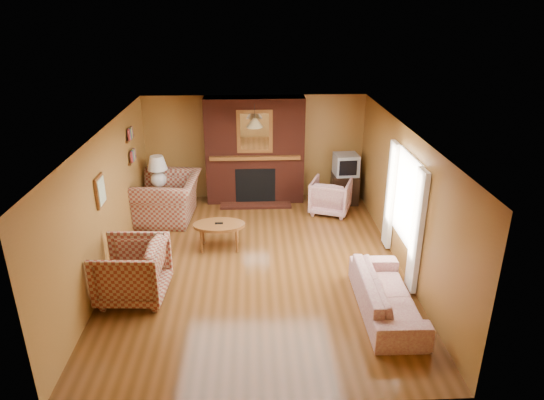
{
  "coord_description": "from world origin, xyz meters",
  "views": [
    {
      "loc": [
        -0.07,
        -7.52,
        4.33
      ],
      "look_at": [
        0.28,
        0.6,
        0.98
      ],
      "focal_mm": 32.0,
      "sensor_mm": 36.0,
      "label": 1
    }
  ],
  "objects_px": {
    "tv_stand": "(345,188)",
    "crt_tv": "(346,165)",
    "floral_sofa": "(387,295)",
    "side_table": "(160,199)",
    "fireplace": "(255,152)",
    "coffee_table": "(219,227)",
    "floral_armchair": "(331,196)",
    "plaid_armchair": "(132,271)",
    "plaid_loveseat": "(168,198)",
    "table_lamp": "(158,170)"
  },
  "relations": [
    {
      "from": "floral_sofa",
      "to": "coffee_table",
      "type": "height_order",
      "value": "floral_sofa"
    },
    {
      "from": "plaid_armchair",
      "to": "floral_armchair",
      "type": "height_order",
      "value": "plaid_armchair"
    },
    {
      "from": "plaid_armchair",
      "to": "tv_stand",
      "type": "relative_size",
      "value": 1.55
    },
    {
      "from": "floral_armchair",
      "to": "crt_tv",
      "type": "height_order",
      "value": "crt_tv"
    },
    {
      "from": "floral_sofa",
      "to": "coffee_table",
      "type": "relative_size",
      "value": 2.05
    },
    {
      "from": "floral_armchair",
      "to": "crt_tv",
      "type": "bearing_deg",
      "value": -105.1
    },
    {
      "from": "fireplace",
      "to": "coffee_table",
      "type": "distance_m",
      "value": 2.55
    },
    {
      "from": "tv_stand",
      "to": "plaid_armchair",
      "type": "bearing_deg",
      "value": -132.34
    },
    {
      "from": "floral_sofa",
      "to": "side_table",
      "type": "bearing_deg",
      "value": 46.24
    },
    {
      "from": "table_lamp",
      "to": "floral_armchair",
      "type": "bearing_deg",
      "value": -3.58
    },
    {
      "from": "fireplace",
      "to": "plaid_loveseat",
      "type": "relative_size",
      "value": 1.68
    },
    {
      "from": "plaid_armchair",
      "to": "side_table",
      "type": "distance_m",
      "value": 3.4
    },
    {
      "from": "coffee_table",
      "to": "crt_tv",
      "type": "distance_m",
      "value": 3.52
    },
    {
      "from": "plaid_loveseat",
      "to": "table_lamp",
      "type": "height_order",
      "value": "table_lamp"
    },
    {
      "from": "crt_tv",
      "to": "floral_armchair",
      "type": "bearing_deg",
      "value": -125.63
    },
    {
      "from": "coffee_table",
      "to": "plaid_loveseat",
      "type": "bearing_deg",
      "value": 129.48
    },
    {
      "from": "floral_armchair",
      "to": "tv_stand",
      "type": "height_order",
      "value": "floral_armchair"
    },
    {
      "from": "tv_stand",
      "to": "crt_tv",
      "type": "bearing_deg",
      "value": -85.43
    },
    {
      "from": "table_lamp",
      "to": "plaid_loveseat",
      "type": "bearing_deg",
      "value": -58.44
    },
    {
      "from": "plaid_armchair",
      "to": "coffee_table",
      "type": "distance_m",
      "value": 2.02
    },
    {
      "from": "fireplace",
      "to": "floral_sofa",
      "type": "xyz_separation_m",
      "value": [
        1.9,
        -4.48,
        -0.89
      ]
    },
    {
      "from": "table_lamp",
      "to": "tv_stand",
      "type": "distance_m",
      "value": 4.21
    },
    {
      "from": "crt_tv",
      "to": "floral_sofa",
      "type": "bearing_deg",
      "value": -92.0
    },
    {
      "from": "fireplace",
      "to": "plaid_loveseat",
      "type": "xyz_separation_m",
      "value": [
        -1.85,
        -0.94,
        -0.72
      ]
    },
    {
      "from": "tv_stand",
      "to": "crt_tv",
      "type": "xyz_separation_m",
      "value": [
        -0.0,
        -0.01,
        0.57
      ]
    },
    {
      "from": "floral_sofa",
      "to": "tv_stand",
      "type": "bearing_deg",
      "value": -1.14
    },
    {
      "from": "fireplace",
      "to": "plaid_loveseat",
      "type": "height_order",
      "value": "fireplace"
    },
    {
      "from": "coffee_table",
      "to": "crt_tv",
      "type": "relative_size",
      "value": 1.75
    },
    {
      "from": "fireplace",
      "to": "crt_tv",
      "type": "distance_m",
      "value": 2.08
    },
    {
      "from": "floral_sofa",
      "to": "table_lamp",
      "type": "xyz_separation_m",
      "value": [
        -4.0,
        3.95,
        0.67
      ]
    },
    {
      "from": "plaid_armchair",
      "to": "tv_stand",
      "type": "xyz_separation_m",
      "value": [
        4.0,
        3.74,
        -0.14
      ]
    },
    {
      "from": "plaid_armchair",
      "to": "floral_sofa",
      "type": "relative_size",
      "value": 0.52
    },
    {
      "from": "plaid_loveseat",
      "to": "floral_sofa",
      "type": "relative_size",
      "value": 0.72
    },
    {
      "from": "fireplace",
      "to": "floral_armchair",
      "type": "distance_m",
      "value": 1.98
    },
    {
      "from": "plaid_armchair",
      "to": "floral_sofa",
      "type": "distance_m",
      "value": 3.89
    },
    {
      "from": "floral_sofa",
      "to": "tv_stand",
      "type": "xyz_separation_m",
      "value": [
        0.15,
        4.3,
        0.05
      ]
    },
    {
      "from": "floral_armchair",
      "to": "tv_stand",
      "type": "relative_size",
      "value": 1.24
    },
    {
      "from": "plaid_loveseat",
      "to": "coffee_table",
      "type": "height_order",
      "value": "plaid_loveseat"
    },
    {
      "from": "plaid_armchair",
      "to": "coffee_table",
      "type": "height_order",
      "value": "plaid_armchair"
    },
    {
      "from": "coffee_table",
      "to": "side_table",
      "type": "distance_m",
      "value": 2.29
    },
    {
      "from": "plaid_armchair",
      "to": "floral_armchair",
      "type": "distance_m",
      "value": 4.78
    },
    {
      "from": "tv_stand",
      "to": "plaid_loveseat",
      "type": "bearing_deg",
      "value": -164.45
    },
    {
      "from": "table_lamp",
      "to": "tv_stand",
      "type": "relative_size",
      "value": 1.05
    },
    {
      "from": "plaid_armchair",
      "to": "floral_sofa",
      "type": "bearing_deg",
      "value": 84.98
    },
    {
      "from": "crt_tv",
      "to": "plaid_loveseat",
      "type": "bearing_deg",
      "value": -169.09
    },
    {
      "from": "floral_sofa",
      "to": "table_lamp",
      "type": "bearing_deg",
      "value": 46.24
    },
    {
      "from": "fireplace",
      "to": "crt_tv",
      "type": "height_order",
      "value": "fireplace"
    },
    {
      "from": "fireplace",
      "to": "plaid_armchair",
      "type": "relative_size",
      "value": 2.32
    },
    {
      "from": "crt_tv",
      "to": "coffee_table",
      "type": "bearing_deg",
      "value": -142.0
    },
    {
      "from": "plaid_loveseat",
      "to": "side_table",
      "type": "relative_size",
      "value": 2.54
    }
  ]
}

